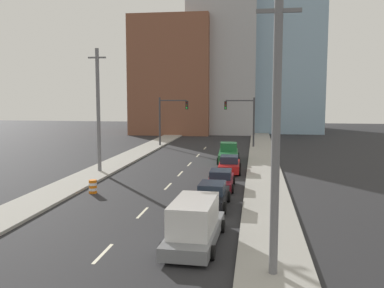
# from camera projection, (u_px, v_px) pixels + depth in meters

# --- Properties ---
(sidewalk_left) EXTENTS (3.07, 99.67, 0.18)m
(sidewalk_left) POSITION_uv_depth(u_px,v_px,m) (157.00, 143.00, 61.20)
(sidewalk_left) COLOR #9E9B93
(sidewalk_left) RESTS_ON ground
(sidewalk_right) EXTENTS (3.07, 99.67, 0.18)m
(sidewalk_right) POSITION_uv_depth(u_px,v_px,m) (261.00, 145.00, 59.05)
(sidewalk_right) COLOR #9E9B93
(sidewalk_right) RESTS_ON ground
(lane_stripe_at_8m) EXTENTS (0.16, 2.40, 0.01)m
(lane_stripe_at_8m) POSITION_uv_depth(u_px,v_px,m) (103.00, 253.00, 18.67)
(lane_stripe_at_8m) COLOR beige
(lane_stripe_at_8m) RESTS_ON ground
(lane_stripe_at_14m) EXTENTS (0.16, 2.40, 0.01)m
(lane_stripe_at_14m) POSITION_uv_depth(u_px,v_px,m) (143.00, 213.00, 25.17)
(lane_stripe_at_14m) COLOR beige
(lane_stripe_at_14m) RESTS_ON ground
(lane_stripe_at_22m) EXTENTS (0.16, 2.40, 0.01)m
(lane_stripe_at_22m) POSITION_uv_depth(u_px,v_px,m) (168.00, 186.00, 32.48)
(lane_stripe_at_22m) COLOR beige
(lane_stripe_at_22m) RESTS_ON ground
(lane_stripe_at_27m) EXTENTS (0.16, 2.40, 0.01)m
(lane_stripe_at_27m) POSITION_uv_depth(u_px,v_px,m) (180.00, 174.00, 37.72)
(lane_stripe_at_27m) COLOR beige
(lane_stripe_at_27m) RESTS_ON ground
(lane_stripe_at_32m) EXTENTS (0.16, 2.40, 0.01)m
(lane_stripe_at_32m) POSITION_uv_depth(u_px,v_px,m) (189.00, 164.00, 42.96)
(lane_stripe_at_32m) COLOR beige
(lane_stripe_at_32m) RESTS_ON ground
(lane_stripe_at_39m) EXTENTS (0.16, 2.40, 0.01)m
(lane_stripe_at_39m) POSITION_uv_depth(u_px,v_px,m) (198.00, 155.00, 49.17)
(lane_stripe_at_39m) COLOR beige
(lane_stripe_at_39m) RESTS_ON ground
(lane_stripe_at_46m) EXTENTS (0.16, 2.40, 0.01)m
(lane_stripe_at_46m) POSITION_uv_depth(u_px,v_px,m) (205.00, 148.00, 56.03)
(lane_stripe_at_46m) COLOR beige
(lane_stripe_at_46m) RESTS_ON ground
(building_brick_left) EXTENTS (14.00, 16.00, 20.60)m
(building_brick_left) POSITION_uv_depth(u_px,v_px,m) (176.00, 77.00, 79.69)
(building_brick_left) COLOR brown
(building_brick_left) RESTS_ON ground
(building_office_center) EXTENTS (12.00, 20.00, 31.73)m
(building_office_center) POSITION_uv_depth(u_px,v_px,m) (224.00, 48.00, 81.71)
(building_office_center) COLOR #A8A8AD
(building_office_center) RESTS_ON ground
(building_glass_right) EXTENTS (13.00, 20.00, 26.97)m
(building_glass_right) POSITION_uv_depth(u_px,v_px,m) (285.00, 62.00, 84.21)
(building_glass_right) COLOR #8CADC6
(building_glass_right) RESTS_ON ground
(traffic_signal_left) EXTENTS (4.00, 0.35, 6.61)m
(traffic_signal_left) POSITION_uv_depth(u_px,v_px,m) (168.00, 115.00, 57.50)
(traffic_signal_left) COLOR #38383D
(traffic_signal_left) RESTS_ON ground
(traffic_signal_right) EXTENTS (4.00, 0.35, 6.61)m
(traffic_signal_right) POSITION_uv_depth(u_px,v_px,m) (246.00, 116.00, 55.97)
(traffic_signal_right) COLOR #38383D
(traffic_signal_right) RESTS_ON ground
(utility_pole_right_near) EXTENTS (1.60, 0.32, 10.65)m
(utility_pole_right_near) POSITION_uv_depth(u_px,v_px,m) (276.00, 135.00, 15.59)
(utility_pole_right_near) COLOR slate
(utility_pole_right_near) RESTS_ON ground
(utility_pole_left_mid) EXTENTS (1.60, 0.32, 10.95)m
(utility_pole_left_mid) POSITION_uv_depth(u_px,v_px,m) (98.00, 110.00, 37.60)
(utility_pole_left_mid) COLOR slate
(utility_pole_left_mid) RESTS_ON ground
(traffic_barrel) EXTENTS (0.56, 0.56, 0.95)m
(traffic_barrel) POSITION_uv_depth(u_px,v_px,m) (93.00, 187.00, 30.14)
(traffic_barrel) COLOR orange
(traffic_barrel) RESTS_ON ground
(box_truck_gray) EXTENTS (2.53, 6.11, 2.14)m
(box_truck_gray) POSITION_uv_depth(u_px,v_px,m) (194.00, 223.00, 19.71)
(box_truck_gray) COLOR slate
(box_truck_gray) RESTS_ON ground
(sedan_black) EXTENTS (2.11, 4.72, 1.52)m
(sedan_black) POSITION_uv_depth(u_px,v_px,m) (212.00, 196.00, 26.39)
(sedan_black) COLOR black
(sedan_black) RESTS_ON ground
(sedan_maroon) EXTENTS (2.10, 4.74, 1.38)m
(sedan_maroon) POSITION_uv_depth(u_px,v_px,m) (221.00, 180.00, 31.67)
(sedan_maroon) COLOR maroon
(sedan_maroon) RESTS_ON ground
(sedan_red) EXTENTS (2.17, 4.50, 1.51)m
(sedan_red) POSITION_uv_depth(u_px,v_px,m) (229.00, 165.00, 38.29)
(sedan_red) COLOR red
(sedan_red) RESTS_ON ground
(pickup_truck_green) EXTENTS (2.47, 6.33, 1.91)m
(pickup_truck_green) POSITION_uv_depth(u_px,v_px,m) (229.00, 154.00, 44.65)
(pickup_truck_green) COLOR #1E6033
(pickup_truck_green) RESTS_ON ground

